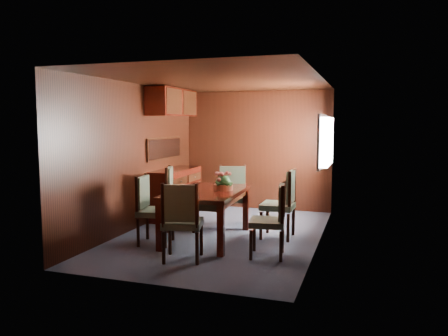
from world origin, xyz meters
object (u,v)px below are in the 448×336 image
(sideboard, at_px, (176,193))
(chair_right_near, at_px, (273,216))
(dining_table, at_px, (207,197))
(chair_left_near, at_px, (150,206))
(chair_head, at_px, (182,218))
(flower_centerpiece, at_px, (223,180))

(sideboard, xyz_separation_m, chair_right_near, (2.24, -1.85, 0.09))
(sideboard, relative_size, dining_table, 0.85)
(chair_left_near, relative_size, chair_head, 0.98)
(dining_table, bearing_deg, chair_left_near, -150.07)
(sideboard, xyz_separation_m, flower_centerpiece, (1.35, -1.24, 0.45))
(sideboard, bearing_deg, flower_centerpiece, -42.53)
(dining_table, xyz_separation_m, flower_centerpiece, (0.23, 0.10, 0.26))
(dining_table, relative_size, flower_centerpiece, 5.26)
(flower_centerpiece, bearing_deg, chair_left_near, -149.70)
(dining_table, relative_size, chair_right_near, 1.68)
(dining_table, xyz_separation_m, chair_left_near, (-0.71, -0.45, -0.09))
(chair_left_near, height_order, flower_centerpiece, flower_centerpiece)
(sideboard, height_order, dining_table, sideboard)
(sideboard, height_order, flower_centerpiece, flower_centerpiece)
(sideboard, xyz_separation_m, chair_head, (1.19, -2.41, 0.12))
(dining_table, xyz_separation_m, chair_right_near, (1.12, -0.51, -0.10))
(dining_table, bearing_deg, chair_right_near, -27.11)
(flower_centerpiece, bearing_deg, chair_head, -97.88)
(sideboard, distance_m, chair_head, 2.69)
(dining_table, relative_size, chair_head, 1.61)
(dining_table, height_order, chair_left_near, chair_left_near)
(chair_left_near, height_order, chair_head, chair_head)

